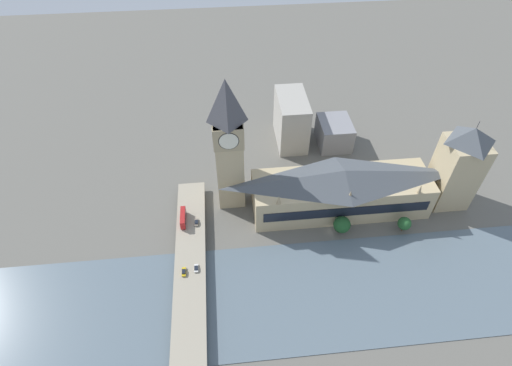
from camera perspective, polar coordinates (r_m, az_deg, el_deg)
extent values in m
plane|color=#605E56|center=(210.52, 10.52, -6.80)|extent=(600.00, 600.00, 0.00)
cube|color=slate|center=(192.59, 12.89, -14.59)|extent=(55.40, 360.00, 0.30)
cube|color=tan|center=(215.08, 11.94, -1.56)|extent=(26.31, 92.11, 20.19)
cube|color=black|center=(205.95, 12.89, -4.04)|extent=(0.40, 84.74, 6.06)
pyramid|color=#474C51|center=(205.68, 12.49, 1.03)|extent=(25.79, 90.27, 6.89)
cone|color=#9E8966|center=(211.36, 22.40, -0.81)|extent=(2.20, 2.20, 5.00)
cone|color=#9E8966|center=(198.30, 13.34, -1.59)|extent=(2.20, 2.20, 5.00)
cone|color=#9E8966|center=(190.86, 3.28, -2.40)|extent=(2.20, 2.20, 5.00)
cube|color=tan|center=(203.68, -3.75, 2.80)|extent=(13.69, 13.69, 52.94)
cube|color=tan|center=(190.68, -4.03, 7.33)|extent=(14.51, 14.51, 12.32)
cylinder|color=black|center=(185.16, -3.92, 6.01)|extent=(0.50, 9.68, 9.68)
cylinder|color=silver|center=(185.06, -3.92, 5.98)|extent=(0.62, 8.96, 8.96)
cylinder|color=black|center=(196.30, -4.14, 8.57)|extent=(0.50, 9.68, 9.68)
cylinder|color=silver|center=(196.41, -4.14, 8.59)|extent=(0.62, 8.96, 8.96)
cylinder|color=black|center=(190.89, -1.91, 7.47)|extent=(9.68, 0.50, 9.68)
cylinder|color=silver|center=(190.89, -1.87, 7.47)|extent=(8.96, 0.62, 8.96)
cylinder|color=black|center=(190.74, -6.15, 7.17)|extent=(9.68, 0.50, 9.68)
cylinder|color=silver|center=(190.74, -6.20, 7.17)|extent=(8.96, 0.62, 8.96)
pyramid|color=#424247|center=(180.76, -4.31, 11.64)|extent=(13.96, 13.96, 21.99)
cube|color=tan|center=(232.09, 26.56, 1.35)|extent=(19.00, 19.00, 40.19)
pyramid|color=#474C51|center=(217.96, 28.59, 5.98)|extent=(19.00, 19.00, 8.55)
cylinder|color=#333338|center=(214.62, 29.16, 7.27)|extent=(0.30, 0.30, 4.00)
cube|color=gray|center=(185.35, -9.40, -16.42)|extent=(3.00, 12.29, 3.67)
cube|color=gray|center=(214.05, -9.19, -4.63)|extent=(3.00, 12.29, 3.67)
cube|color=gray|center=(183.24, -9.49, -16.05)|extent=(142.80, 14.46, 1.20)
cube|color=red|center=(207.23, -10.33, -5.11)|extent=(11.95, 2.48, 2.06)
cube|color=black|center=(206.92, -10.34, -5.03)|extent=(10.76, 2.54, 0.91)
cube|color=red|center=(205.54, -10.41, -4.70)|extent=(11.72, 2.48, 2.42)
cube|color=black|center=(205.45, -10.41, -4.68)|extent=(10.76, 2.54, 1.16)
cube|color=maroon|center=(204.58, -10.45, -4.47)|extent=(11.60, 2.35, 0.16)
cylinder|color=black|center=(211.12, -9.95, -4.19)|extent=(1.09, 0.28, 1.09)
cylinder|color=black|center=(211.37, -10.56, -4.23)|extent=(1.09, 0.28, 1.09)
cylinder|color=black|center=(204.62, -10.02, -6.32)|extent=(1.09, 0.28, 1.09)
cylinder|color=black|center=(204.88, -10.65, -6.36)|extent=(1.09, 0.28, 1.09)
cube|color=slate|center=(205.94, -8.49, -5.60)|extent=(4.64, 1.89, 0.65)
cube|color=black|center=(205.40, -8.51, -5.53)|extent=(2.41, 1.70, 0.53)
cylinder|color=black|center=(207.27, -8.25, -5.23)|extent=(0.61, 0.22, 0.61)
cylinder|color=black|center=(207.41, -8.72, -5.26)|extent=(0.61, 0.22, 0.61)
cylinder|color=black|center=(204.84, -8.25, -6.04)|extent=(0.61, 0.22, 0.61)
cylinder|color=black|center=(204.99, -8.73, -6.07)|extent=(0.61, 0.22, 0.61)
cube|color=silver|center=(189.66, -8.53, -11.95)|extent=(4.27, 1.88, 0.57)
cube|color=black|center=(189.17, -8.55, -11.90)|extent=(2.22, 1.69, 0.44)
cylinder|color=black|center=(190.67, -8.26, -11.55)|extent=(0.68, 0.22, 0.68)
cylinder|color=black|center=(190.82, -8.78, -11.58)|extent=(0.68, 0.22, 0.68)
cylinder|color=black|center=(188.83, -8.26, -12.39)|extent=(0.68, 0.22, 0.68)
cylinder|color=black|center=(188.99, -8.79, -12.42)|extent=(0.68, 0.22, 0.68)
cube|color=gold|center=(189.39, -10.26, -12.39)|extent=(4.62, 1.81, 0.71)
cube|color=black|center=(188.80, -10.28, -12.33)|extent=(2.40, 1.62, 0.53)
cylinder|color=black|center=(190.51, -9.99, -11.96)|extent=(0.70, 0.22, 0.70)
cylinder|color=black|center=(190.70, -10.48, -11.99)|extent=(0.70, 0.22, 0.70)
cylinder|color=black|center=(188.53, -10.01, -12.89)|extent=(0.70, 0.22, 0.70)
cylinder|color=black|center=(188.72, -10.51, -12.91)|extent=(0.70, 0.22, 0.70)
cube|color=#A39E93|center=(252.01, 5.06, 8.98)|extent=(33.42, 17.54, 31.07)
cube|color=gray|center=(257.03, 11.10, 7.01)|extent=(23.48, 19.57, 16.45)
cylinder|color=brown|center=(219.41, 20.16, -6.17)|extent=(0.70, 0.70, 2.97)
sphere|color=#235628|center=(216.22, 20.44, -5.44)|extent=(6.78, 6.78, 6.78)
cylinder|color=brown|center=(209.98, 11.97, -6.71)|extent=(0.70, 0.70, 2.73)
sphere|color=#1E4C23|center=(206.12, 12.17, -5.83)|extent=(8.68, 8.68, 8.68)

